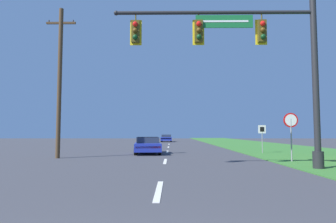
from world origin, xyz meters
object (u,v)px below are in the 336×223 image
Objects in this scene: stop_sign at (291,126)px; route_sign_post at (262,133)px; far_car at (166,138)px; utility_pole_near at (60,80)px; car_ahead at (148,145)px; signal_mast at (258,58)px.

stop_sign is 1.23× the size of route_sign_post.
far_car is at bearing 101.36° from stop_sign.
stop_sign is 0.27× the size of utility_pole_near.
car_ahead is at bearing 141.70° from stop_sign.
car_ahead is (-5.42, 9.38, -4.07)m from signal_mast.
stop_sign is at bearing -78.64° from far_car.
utility_pole_near is (-10.47, 5.31, 0.04)m from signal_mast.
utility_pole_near is at bearing -100.14° from far_car.
utility_pole_near is (-5.91, -33.03, 4.12)m from far_car.
utility_pole_near reaches higher than stop_sign.
route_sign_post is (3.01, 9.68, -3.15)m from signal_mast.
car_ahead is at bearing -177.92° from route_sign_post.
stop_sign is 6.61m from route_sign_post.
stop_sign is at bearing 50.85° from signal_mast.
route_sign_post reaches higher than far_car.
stop_sign reaches higher than far_car.
utility_pole_near is at bearing -141.09° from car_ahead.
car_ahead is 1.06× the size of far_car.
stop_sign is 13.48m from utility_pole_near.
utility_pole_near is (-12.99, 2.21, 2.86)m from stop_sign.
route_sign_post is (0.48, 6.58, -0.34)m from stop_sign.
car_ahead is 8.49m from route_sign_post.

